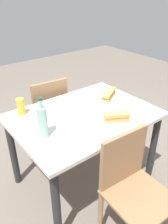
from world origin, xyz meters
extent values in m
plane|color=#6B6056|center=(0.00, 0.00, 0.00)|extent=(8.00, 8.00, 0.00)
cube|color=beige|center=(0.00, 0.00, 0.72)|extent=(1.17, 0.86, 0.03)
cylinder|color=#262628|center=(-0.53, -0.37, 0.35)|extent=(0.06, 0.06, 0.71)
cylinder|color=#262628|center=(0.53, -0.37, 0.35)|extent=(0.06, 0.06, 0.71)
cylinder|color=#262628|center=(-0.53, 0.37, 0.35)|extent=(0.06, 0.06, 0.71)
cylinder|color=#262628|center=(0.53, 0.37, 0.35)|extent=(0.06, 0.06, 0.71)
cube|color=#936B47|center=(0.00, 0.71, 0.45)|extent=(0.43, 0.43, 0.02)
cube|color=#936B47|center=(-0.02, 0.52, 0.66)|extent=(0.38, 0.06, 0.40)
cylinder|color=#936B47|center=(0.19, 0.87, 0.22)|extent=(0.04, 0.04, 0.44)
cylinder|color=#936B47|center=(-0.16, 0.90, 0.22)|extent=(0.04, 0.04, 0.44)
cylinder|color=#936B47|center=(0.16, 0.51, 0.22)|extent=(0.04, 0.04, 0.44)
cylinder|color=#936B47|center=(-0.19, 0.54, 0.22)|extent=(0.04, 0.04, 0.44)
cube|color=#936B47|center=(-0.09, -0.71, 0.45)|extent=(0.42, 0.42, 0.02)
cube|color=#936B47|center=(-0.07, -0.52, 0.66)|extent=(0.38, 0.05, 0.40)
cylinder|color=#936B47|center=(-0.25, -0.52, 0.22)|extent=(0.04, 0.04, 0.44)
cylinder|color=#936B47|center=(0.10, -0.54, 0.22)|extent=(0.04, 0.04, 0.44)
cylinder|color=silver|center=(0.36, 0.08, 0.74)|extent=(0.25, 0.25, 0.01)
cube|color=tan|center=(0.36, 0.08, 0.76)|extent=(0.23, 0.17, 0.02)
cube|color=#CC8438|center=(0.36, 0.08, 0.79)|extent=(0.22, 0.16, 0.02)
cube|color=tan|center=(0.36, 0.08, 0.81)|extent=(0.23, 0.17, 0.02)
cube|color=silver|center=(0.36, 0.16, 0.75)|extent=(0.08, 0.08, 0.00)
cube|color=#59331E|center=(0.29, 0.09, 0.76)|extent=(0.07, 0.06, 0.01)
cylinder|color=white|center=(0.12, -0.26, 0.74)|extent=(0.25, 0.25, 0.01)
cube|color=tan|center=(0.12, -0.26, 0.76)|extent=(0.20, 0.16, 0.02)
cube|color=#CC8438|center=(0.12, -0.26, 0.79)|extent=(0.19, 0.14, 0.02)
cube|color=tan|center=(0.12, -0.26, 0.81)|extent=(0.20, 0.16, 0.02)
cube|color=silver|center=(0.18, -0.23, 0.75)|extent=(0.09, 0.06, 0.00)
cube|color=#59331E|center=(0.10, -0.18, 0.76)|extent=(0.07, 0.05, 0.01)
cylinder|color=#99C6B7|center=(-0.42, -0.07, 0.85)|extent=(0.07, 0.07, 0.23)
cylinder|color=#99C6B7|center=(-0.42, -0.07, 1.00)|extent=(0.03, 0.03, 0.06)
cylinder|color=#19472D|center=(-0.42, -0.07, 1.03)|extent=(0.03, 0.03, 0.02)
cylinder|color=gold|center=(-0.41, 0.32, 0.81)|extent=(0.07, 0.07, 0.14)
camera|label=1|loc=(-1.01, -1.29, 1.68)|focal=36.37mm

